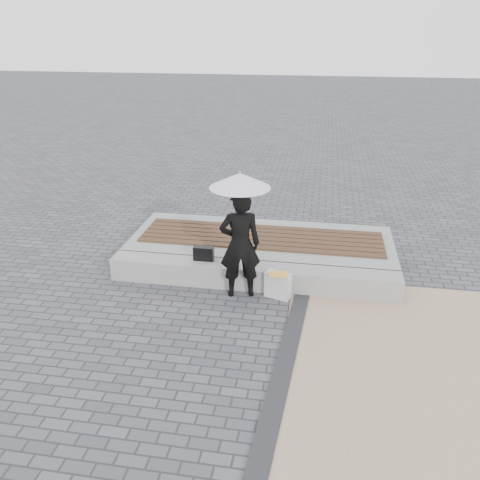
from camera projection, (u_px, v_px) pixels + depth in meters
name	position (u px, v px, depth m)	size (l,w,h in m)	color
ground	(236.00, 339.00, 7.19)	(80.00, 80.00, 0.00)	#505055
terrazzo_zone	(479.00, 386.00, 6.24)	(5.00, 5.00, 0.02)	tan
edging_band	(285.00, 364.00, 6.62)	(0.25, 5.20, 0.04)	#29282B
seating_ledge	(252.00, 276.00, 8.55)	(5.00, 0.45, 0.40)	gray
timber_platform	(261.00, 247.00, 9.64)	(5.00, 2.00, 0.40)	gray
timber_decking	(261.00, 237.00, 9.55)	(4.60, 1.20, 0.04)	#533125
woman	(240.00, 245.00, 8.00)	(0.67, 0.44, 1.83)	black
parasol	(240.00, 180.00, 7.57)	(0.95, 0.95, 1.22)	#B0B0B5
handbag	(204.00, 254.00, 8.61)	(0.35, 0.12, 0.25)	black
canvas_tote	(278.00, 285.00, 8.20)	(0.43, 0.18, 0.45)	#BBBBB6
magazine	(278.00, 274.00, 8.06)	(0.30, 0.22, 0.01)	#FA4B2A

